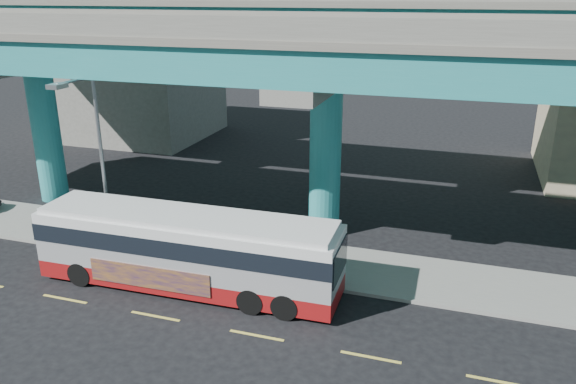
% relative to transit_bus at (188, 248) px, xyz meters
% --- Properties ---
extents(ground, '(120.00, 120.00, 0.00)m').
position_rel_transit_bus_xyz_m(ground, '(3.80, -2.10, -1.73)').
color(ground, black).
rests_on(ground, ground).
extents(sidewalk, '(70.00, 4.00, 0.15)m').
position_rel_transit_bus_xyz_m(sidewalk, '(3.80, 3.40, -1.66)').
color(sidewalk, gray).
rests_on(sidewalk, ground).
extents(lane_markings, '(58.00, 0.12, 0.01)m').
position_rel_transit_bus_xyz_m(lane_markings, '(3.80, -2.40, -1.73)').
color(lane_markings, '#D8C64C').
rests_on(lane_markings, ground).
extents(viaduct, '(52.00, 12.40, 11.70)m').
position_rel_transit_bus_xyz_m(viaduct, '(3.80, 7.01, 7.41)').
color(viaduct, teal).
rests_on(viaduct, ground).
extents(building_concrete, '(12.00, 10.00, 9.00)m').
position_rel_transit_bus_xyz_m(building_concrete, '(-16.20, 21.90, 2.77)').
color(building_concrete, gray).
rests_on(building_concrete, ground).
extents(transit_bus, '(12.40, 2.90, 3.16)m').
position_rel_transit_bus_xyz_m(transit_bus, '(0.00, 0.00, 0.00)').
color(transit_bus, maroon).
rests_on(transit_bus, ground).
extents(street_lamp, '(0.50, 2.60, 8.03)m').
position_rel_transit_bus_xyz_m(street_lamp, '(-4.97, 1.33, 3.61)').
color(street_lamp, gray).
rests_on(street_lamp, sidewalk).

